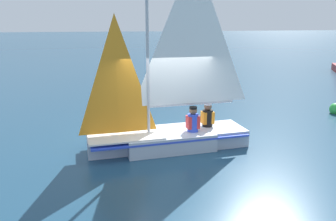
{
  "coord_description": "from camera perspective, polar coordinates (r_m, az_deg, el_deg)",
  "views": [
    {
      "loc": [
        2.17,
        8.34,
        3.37
      ],
      "look_at": [
        0.0,
        0.0,
        1.07
      ],
      "focal_mm": 35.0,
      "sensor_mm": 36.0,
      "label": 1
    }
  ],
  "objects": [
    {
      "name": "sailor_helm",
      "position": [
        9.1,
        4.35,
        -2.6
      ],
      "size": [
        0.34,
        0.31,
        1.16
      ],
      "rotation": [
        0.0,
        0.0,
        0.02
      ],
      "color": "black",
      "rests_on": "ground_plane"
    },
    {
      "name": "sailboat_main",
      "position": [
        9.02,
        0.35,
        -1.81
      ],
      "size": [
        4.5,
        1.47,
        5.23
      ],
      "rotation": [
        0.0,
        0.0,
        0.02
      ],
      "color": "#B2BCCC",
      "rests_on": "ground_plane"
    },
    {
      "name": "buoy_marker",
      "position": [
        14.17,
        27.21,
        0.26
      ],
      "size": [
        0.48,
        0.48,
        0.99
      ],
      "color": "green",
      "rests_on": "ground_plane"
    },
    {
      "name": "sailor_crew",
      "position": [
        9.58,
        6.89,
        -1.76
      ],
      "size": [
        0.34,
        0.31,
        1.16
      ],
      "rotation": [
        0.0,
        0.0,
        0.02
      ],
      "color": "black",
      "rests_on": "ground_plane"
    },
    {
      "name": "ground_plane",
      "position": [
        9.26,
        -0.0,
        -6.38
      ],
      "size": [
        260.0,
        260.0,
        0.0
      ],
      "primitive_type": "plane",
      "color": "navy"
    }
  ]
}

